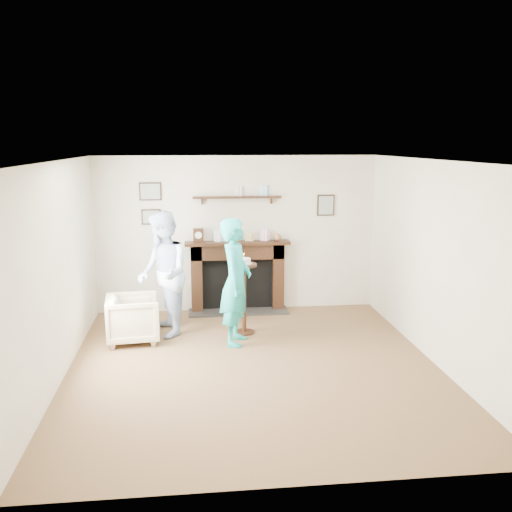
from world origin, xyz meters
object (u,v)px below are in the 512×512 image
Objects in this scene: pedestal_table at (244,284)px; woman at (236,343)px; man at (165,334)px; armchair at (134,341)px.

woman is at bearing -110.09° from pedestal_table.
armchair is at bearing -76.33° from man.
armchair is 0.61× the size of pedestal_table.
man reaches higher than armchair.
woman reaches higher than armchair.
man is at bearing 176.94° from pedestal_table.
man is at bearing 79.06° from woman.
armchair is 1.42m from woman.
armchair is at bearing 94.52° from woman.
pedestal_table is (1.55, 0.16, 0.72)m from armchair.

